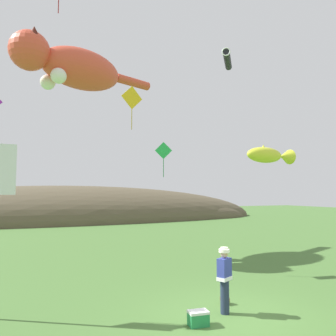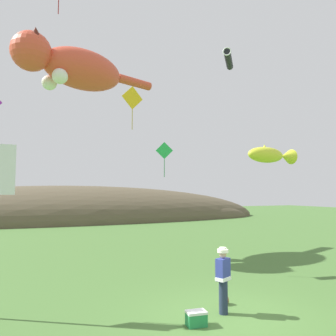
{
  "view_description": "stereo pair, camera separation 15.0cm",
  "coord_description": "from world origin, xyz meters",
  "px_view_note": "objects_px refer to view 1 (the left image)",
  "views": [
    {
      "loc": [
        -5.18,
        -7.5,
        3.27
      ],
      "look_at": [
        0.0,
        4.0,
        4.23
      ],
      "focal_mm": 35.0,
      "sensor_mm": 36.0,
      "label": 1
    },
    {
      "loc": [
        -5.04,
        -7.56,
        3.27
      ],
      "look_at": [
        0.0,
        4.0,
        4.23
      ],
      "focal_mm": 35.0,
      "sensor_mm": 36.0,
      "label": 2
    }
  ],
  "objects_px": {
    "kite_spool": "(225,299)",
    "kite_diamond_gold": "(132,98)",
    "festival_attendant": "(225,278)",
    "kite_fish_windsock": "(269,155)",
    "kite_diamond_green": "(163,151)",
    "picnic_cooler": "(198,318)",
    "kite_giant_cat": "(71,67)",
    "kite_tube_streamer": "(227,60)"
  },
  "relations": [
    {
      "from": "kite_spool",
      "to": "kite_diamond_gold",
      "type": "height_order",
      "value": "kite_diamond_gold"
    },
    {
      "from": "festival_attendant",
      "to": "kite_fish_windsock",
      "type": "distance_m",
      "value": 9.14
    },
    {
      "from": "kite_diamond_gold",
      "to": "kite_diamond_green",
      "type": "xyz_separation_m",
      "value": [
        2.07,
        1.26,
        -2.09
      ]
    },
    {
      "from": "picnic_cooler",
      "to": "kite_giant_cat",
      "type": "relative_size",
      "value": 0.06
    },
    {
      "from": "festival_attendant",
      "to": "kite_giant_cat",
      "type": "bearing_deg",
      "value": 104.33
    },
    {
      "from": "kite_fish_windsock",
      "to": "kite_spool",
      "type": "bearing_deg",
      "value": -142.08
    },
    {
      "from": "kite_giant_cat",
      "to": "festival_attendant",
      "type": "bearing_deg",
      "value": -75.67
    },
    {
      "from": "festival_attendant",
      "to": "kite_spool",
      "type": "relative_size",
      "value": 6.48
    },
    {
      "from": "kite_giant_cat",
      "to": "kite_diamond_gold",
      "type": "relative_size",
      "value": 4.4
    },
    {
      "from": "kite_tube_streamer",
      "to": "kite_diamond_gold",
      "type": "distance_m",
      "value": 6.16
    },
    {
      "from": "picnic_cooler",
      "to": "kite_diamond_gold",
      "type": "xyz_separation_m",
      "value": [
        0.25,
        6.25,
        7.25
      ]
    },
    {
      "from": "festival_attendant",
      "to": "kite_spool",
      "type": "xyz_separation_m",
      "value": [
        0.43,
        0.64,
        -0.82
      ]
    },
    {
      "from": "kite_giant_cat",
      "to": "kite_diamond_gold",
      "type": "height_order",
      "value": "kite_giant_cat"
    },
    {
      "from": "festival_attendant",
      "to": "picnic_cooler",
      "type": "xyz_separation_m",
      "value": [
        -1.06,
        -0.41,
        -0.77
      ]
    },
    {
      "from": "picnic_cooler",
      "to": "kite_diamond_green",
      "type": "distance_m",
      "value": 9.4
    },
    {
      "from": "kite_giant_cat",
      "to": "picnic_cooler",
      "type": "bearing_deg",
      "value": -81.36
    },
    {
      "from": "kite_spool",
      "to": "kite_tube_streamer",
      "type": "xyz_separation_m",
      "value": [
        4.18,
        5.7,
        10.18
      ]
    },
    {
      "from": "kite_tube_streamer",
      "to": "kite_fish_windsock",
      "type": "bearing_deg",
      "value": -35.56
    },
    {
      "from": "kite_fish_windsock",
      "to": "kite_diamond_gold",
      "type": "height_order",
      "value": "kite_diamond_gold"
    },
    {
      "from": "kite_fish_windsock",
      "to": "kite_tube_streamer",
      "type": "bearing_deg",
      "value": 144.44
    },
    {
      "from": "kite_diamond_green",
      "to": "picnic_cooler",
      "type": "bearing_deg",
      "value": -107.14
    },
    {
      "from": "kite_tube_streamer",
      "to": "picnic_cooler",
      "type": "bearing_deg",
      "value": -130.02
    },
    {
      "from": "kite_tube_streamer",
      "to": "kite_diamond_green",
      "type": "distance_m",
      "value": 6.05
    },
    {
      "from": "kite_spool",
      "to": "kite_tube_streamer",
      "type": "distance_m",
      "value": 12.39
    },
    {
      "from": "kite_spool",
      "to": "kite_diamond_gold",
      "type": "distance_m",
      "value": 9.05
    },
    {
      "from": "kite_spool",
      "to": "picnic_cooler",
      "type": "bearing_deg",
      "value": -144.81
    },
    {
      "from": "festival_attendant",
      "to": "kite_tube_streamer",
      "type": "xyz_separation_m",
      "value": [
        4.61,
        6.34,
        9.36
      ]
    },
    {
      "from": "festival_attendant",
      "to": "kite_giant_cat",
      "type": "height_order",
      "value": "kite_giant_cat"
    },
    {
      "from": "kite_spool",
      "to": "kite_giant_cat",
      "type": "relative_size",
      "value": 0.03
    },
    {
      "from": "kite_diamond_gold",
      "to": "kite_diamond_green",
      "type": "distance_m",
      "value": 3.2
    },
    {
      "from": "festival_attendant",
      "to": "kite_giant_cat",
      "type": "xyz_separation_m",
      "value": [
        -2.77,
        10.85,
        9.39
      ]
    },
    {
      "from": "kite_fish_windsock",
      "to": "kite_diamond_green",
      "type": "bearing_deg",
      "value": 158.84
    },
    {
      "from": "festival_attendant",
      "to": "kite_giant_cat",
      "type": "distance_m",
      "value": 14.62
    },
    {
      "from": "picnic_cooler",
      "to": "kite_diamond_gold",
      "type": "bearing_deg",
      "value": 87.72
    },
    {
      "from": "festival_attendant",
      "to": "picnic_cooler",
      "type": "bearing_deg",
      "value": -158.71
    },
    {
      "from": "festival_attendant",
      "to": "kite_diamond_green",
      "type": "bearing_deg",
      "value": 79.98
    },
    {
      "from": "kite_spool",
      "to": "kite_diamond_gold",
      "type": "bearing_deg",
      "value": 103.44
    },
    {
      "from": "kite_spool",
      "to": "kite_giant_cat",
      "type": "distance_m",
      "value": 14.79
    },
    {
      "from": "kite_fish_windsock",
      "to": "kite_tube_streamer",
      "type": "relative_size",
      "value": 1.59
    },
    {
      "from": "kite_spool",
      "to": "picnic_cooler",
      "type": "height_order",
      "value": "picnic_cooler"
    },
    {
      "from": "kite_diamond_gold",
      "to": "festival_attendant",
      "type": "bearing_deg",
      "value": -82.07
    },
    {
      "from": "picnic_cooler",
      "to": "kite_giant_cat",
      "type": "bearing_deg",
      "value": 98.64
    }
  ]
}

